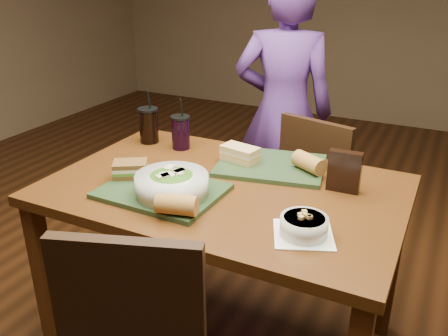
% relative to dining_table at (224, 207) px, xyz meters
% --- Properties ---
extents(dining_table, '(1.30, 0.85, 0.75)m').
position_rel_dining_table_xyz_m(dining_table, '(0.00, 0.00, 0.00)').
color(dining_table, '#4F2A0F').
rests_on(dining_table, ground).
extents(chair_far, '(0.45, 0.46, 0.86)m').
position_rel_dining_table_xyz_m(chair_far, '(0.17, 0.69, -0.18)').
color(chair_far, black).
rests_on(chair_far, ground).
extents(diner, '(0.63, 0.50, 1.50)m').
position_rel_dining_table_xyz_m(diner, '(-0.13, 0.99, 0.09)').
color(diner, '#512A75').
rests_on(diner, ground).
extents(tray_near, '(0.43, 0.33, 0.02)m').
position_rel_dining_table_xyz_m(tray_near, '(-0.17, -0.16, 0.10)').
color(tray_near, '#253A1F').
rests_on(tray_near, dining_table).
extents(tray_far, '(0.47, 0.39, 0.02)m').
position_rel_dining_table_xyz_m(tray_far, '(0.09, 0.23, 0.10)').
color(tray_far, '#253A1F').
rests_on(tray_far, dining_table).
extents(salad_bowl, '(0.25, 0.25, 0.08)m').
position_rel_dining_table_xyz_m(salad_bowl, '(-0.11, -0.18, 0.15)').
color(salad_bowl, silver).
rests_on(salad_bowl, tray_near).
extents(soup_bowl, '(0.23, 0.23, 0.07)m').
position_rel_dining_table_xyz_m(soup_bowl, '(0.37, -0.21, 0.12)').
color(soup_bowl, white).
rests_on(soup_bowl, dining_table).
extents(sandwich_near, '(0.15, 0.14, 0.06)m').
position_rel_dining_table_xyz_m(sandwich_near, '(-0.34, -0.12, 0.14)').
color(sandwich_near, '#593819').
rests_on(sandwich_near, tray_near).
extents(sandwich_far, '(0.16, 0.11, 0.06)m').
position_rel_dining_table_xyz_m(sandwich_far, '(-0.03, 0.21, 0.14)').
color(sandwich_far, tan).
rests_on(sandwich_far, tray_far).
extents(baguette_near, '(0.14, 0.10, 0.07)m').
position_rel_dining_table_xyz_m(baguette_near, '(-0.02, -0.29, 0.14)').
color(baguette_near, '#AD7533').
rests_on(baguette_near, tray_near).
extents(baguette_far, '(0.15, 0.13, 0.07)m').
position_rel_dining_table_xyz_m(baguette_far, '(0.25, 0.23, 0.14)').
color(baguette_far, '#AD7533').
rests_on(baguette_far, tray_far).
extents(cup_cola, '(0.09, 0.09, 0.25)m').
position_rel_dining_table_xyz_m(cup_cola, '(-0.52, 0.27, 0.17)').
color(cup_cola, black).
rests_on(cup_cola, dining_table).
extents(cup_berry, '(0.08, 0.08, 0.23)m').
position_rel_dining_table_xyz_m(cup_berry, '(-0.35, 0.26, 0.17)').
color(cup_berry, black).
rests_on(cup_berry, dining_table).
extents(chip_bag, '(0.12, 0.04, 0.15)m').
position_rel_dining_table_xyz_m(chip_bag, '(0.41, 0.15, 0.17)').
color(chip_bag, black).
rests_on(chip_bag, dining_table).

